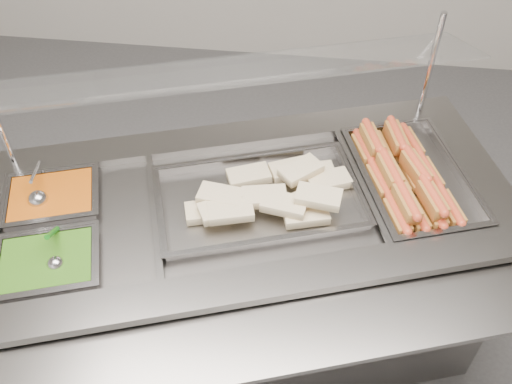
# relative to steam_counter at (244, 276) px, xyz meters

# --- Properties ---
(steam_counter) EXTENTS (1.92, 1.30, 0.85)m
(steam_counter) POSITION_rel_steam_counter_xyz_m (0.00, 0.00, 0.00)
(steam_counter) COLOR slate
(steam_counter) RESTS_ON ground
(tray_rail) EXTENTS (1.68, 0.84, 0.05)m
(tray_rail) POSITION_rel_steam_counter_xyz_m (0.15, -0.46, 0.38)
(tray_rail) COLOR gray
(tray_rail) RESTS_ON steam_counter
(sneeze_guard) EXTENTS (1.56, 0.75, 0.41)m
(sneeze_guard) POSITION_rel_steam_counter_xyz_m (-0.06, 0.20, 0.77)
(sneeze_guard) COLOR silver
(sneeze_guard) RESTS_ON steam_counter
(pan_hotdogs) EXTENTS (0.47, 0.59, 0.09)m
(pan_hotdogs) POSITION_rel_steam_counter_xyz_m (0.56, 0.18, 0.38)
(pan_hotdogs) COLOR gray
(pan_hotdogs) RESTS_ON steam_counter
(pan_wraps) EXTENTS (0.73, 0.56, 0.07)m
(pan_wraps) POSITION_rel_steam_counter_xyz_m (0.05, 0.02, 0.40)
(pan_wraps) COLOR gray
(pan_wraps) RESTS_ON steam_counter
(pan_beans) EXTENTS (0.34, 0.30, 0.09)m
(pan_beans) POSITION_rel_steam_counter_xyz_m (-0.62, -0.06, 0.39)
(pan_beans) COLOR gray
(pan_beans) RESTS_ON steam_counter
(pan_peas) EXTENTS (0.34, 0.30, 0.09)m
(pan_peas) POSITION_rel_steam_counter_xyz_m (-0.53, -0.32, 0.39)
(pan_peas) COLOR gray
(pan_peas) RESTS_ON steam_counter
(hotdogs_in_buns) EXTENTS (0.36, 0.52, 0.11)m
(hotdogs_in_buns) POSITION_rel_steam_counter_xyz_m (0.52, 0.17, 0.43)
(hotdogs_in_buns) COLOR brown
(hotdogs_in_buns) RESTS_ON pan_hotdogs
(tortilla_wraps) EXTENTS (0.54, 0.37, 0.09)m
(tortilla_wraps) POSITION_rel_steam_counter_xyz_m (0.10, 0.02, 0.43)
(tortilla_wraps) COLOR beige
(tortilla_wraps) RESTS_ON pan_wraps
(ladle) EXTENTS (0.09, 0.18, 0.12)m
(ladle) POSITION_rel_steam_counter_xyz_m (-0.65, -0.09, 0.43)
(ladle) COLOR #B2B1B6
(ladle) RESTS_ON pan_beans
(serving_spoon) EXTENTS (0.08, 0.16, 0.14)m
(serving_spoon) POSITION_rel_steam_counter_xyz_m (-0.50, -0.32, 0.43)
(serving_spoon) COLOR #B2B1B6
(serving_spoon) RESTS_ON pan_peas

